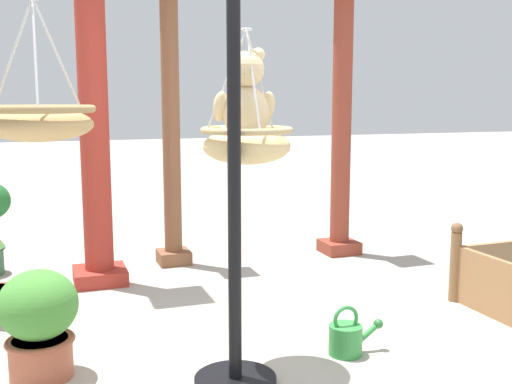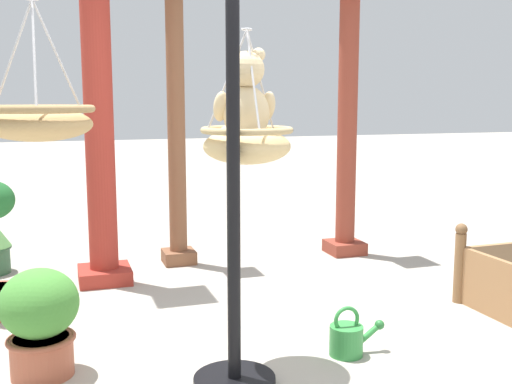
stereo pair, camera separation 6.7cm
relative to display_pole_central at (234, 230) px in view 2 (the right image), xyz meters
name	(u,v)px [view 2 (the right image)]	position (x,y,z in m)	size (l,w,h in m)	color
ground_plane	(262,369)	(0.20, 0.13, -0.84)	(40.00, 40.00, 0.00)	#A8A093
display_pole_central	(234,230)	(0.00, 0.00, 0.00)	(0.44, 0.44, 2.63)	black
hanging_basket_with_teddy	(247,143)	(0.15, 0.25, 0.43)	(0.51, 0.51, 0.73)	tan
teddy_bear	(246,102)	(0.15, 0.27, 0.65)	(0.35, 0.31, 0.51)	#D1B789
hanging_basket_left_high	(38,121)	(-0.92, 0.08, 0.57)	(0.52, 0.52, 0.65)	tan
greenhouse_pillar_left	(347,127)	(1.81, 2.37, 0.40)	(0.36, 0.36, 2.58)	brown
greenhouse_pillar_right	(176,129)	(0.19, 2.52, 0.40)	(0.30, 0.30, 2.58)	brown
greenhouse_pillar_far_back	(98,106)	(-0.51, 2.12, 0.61)	(0.44, 0.44, 3.00)	#9E2D23
potted_plant_tall_leafy	(40,319)	(-0.98, 0.43, -0.52)	(0.42, 0.42, 0.60)	#AD563D
watering_can	(348,338)	(0.74, 0.16, -0.74)	(0.35, 0.20, 0.30)	#338C3F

